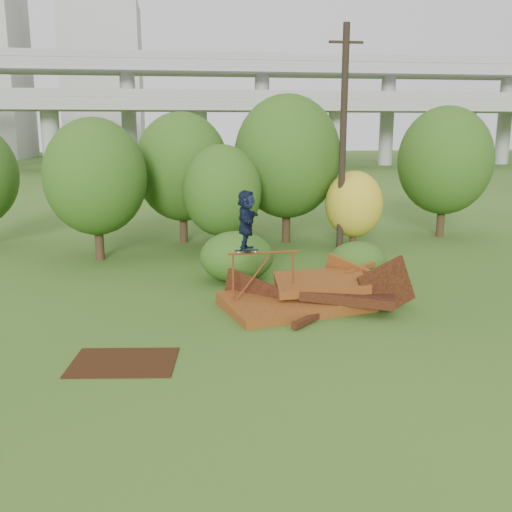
{
  "coord_description": "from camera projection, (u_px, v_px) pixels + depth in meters",
  "views": [
    {
      "loc": [
        -3.03,
        -13.91,
        5.21
      ],
      "look_at": [
        -0.8,
        2.0,
        1.6
      ],
      "focal_mm": 40.0,
      "sensor_mm": 36.0,
      "label": 1
    }
  ],
  "objects": [
    {
      "name": "utility_pole",
      "position": [
        343.0,
        140.0,
        23.43
      ],
      "size": [
        1.4,
        0.28,
        9.29
      ],
      "color": "black",
      "rests_on": "ground"
    },
    {
      "name": "freeway_overpass",
      "position": [
        197.0,
        88.0,
        73.53
      ],
      "size": [
        160.0,
        15.0,
        13.7
      ],
      "color": "gray",
      "rests_on": "ground"
    },
    {
      "name": "grind_rail",
      "position": [
        263.0,
        270.0,
        16.41
      ],
      "size": [
        2.06,
        0.17,
        1.76
      ],
      "color": "maroon",
      "rests_on": "ground"
    },
    {
      "name": "tree_0",
      "position": [
        95.0,
        177.0,
        22.4
      ],
      "size": [
        4.01,
        4.01,
        5.65
      ],
      "color": "black",
      "rests_on": "ground"
    },
    {
      "name": "tree_2",
      "position": [
        222.0,
        191.0,
        23.25
      ],
      "size": [
        3.26,
        3.26,
        4.59
      ],
      "color": "black",
      "rests_on": "ground"
    },
    {
      "name": "skater",
      "position": [
        246.0,
        220.0,
        16.0
      ],
      "size": [
        0.89,
        1.66,
        1.7
      ],
      "primitive_type": "imported",
      "rotation": [
        0.0,
        0.0,
        1.32
      ],
      "color": "black",
      "rests_on": "skateboard"
    },
    {
      "name": "flat_plate",
      "position": [
        124.0,
        362.0,
        12.94
      ],
      "size": [
        2.53,
        1.95,
        0.03
      ],
      "primitive_type": "cube",
      "rotation": [
        0.0,
        0.0,
        -0.12
      ],
      "color": "black",
      "rests_on": "ground"
    },
    {
      "name": "skateboard",
      "position": [
        246.0,
        250.0,
        16.19
      ],
      "size": [
        0.68,
        0.22,
        0.07
      ],
      "rotation": [
        0.0,
        0.0,
        0.05
      ],
      "color": "black",
      "rests_on": "grind_rail"
    },
    {
      "name": "shrub_left",
      "position": [
        237.0,
        257.0,
        19.67
      ],
      "size": [
        2.54,
        2.35,
        1.76
      ],
      "primitive_type": "ellipsoid",
      "color": "#1C4412",
      "rests_on": "ground"
    },
    {
      "name": "tree_3",
      "position": [
        287.0,
        157.0,
        25.88
      ],
      "size": [
        4.85,
        4.85,
        6.73
      ],
      "color": "black",
      "rests_on": "ground"
    },
    {
      "name": "scrap_pile",
      "position": [
        311.0,
        296.0,
        16.89
      ],
      "size": [
        5.89,
        3.73,
        1.94
      ],
      "color": "#51270E",
      "rests_on": "ground"
    },
    {
      "name": "building_right",
      "position": [
        104.0,
        81.0,
        108.31
      ],
      "size": [
        14.0,
        14.0,
        28.0
      ],
      "primitive_type": "cube",
      "color": "#9E9E99",
      "rests_on": "ground"
    },
    {
      "name": "tree_4",
      "position": [
        354.0,
        204.0,
        24.64
      ],
      "size": [
        2.49,
        2.49,
        3.44
      ],
      "color": "black",
      "rests_on": "ground"
    },
    {
      "name": "ground",
      "position": [
        297.0,
        331.0,
        14.99
      ],
      "size": [
        240.0,
        240.0,
        0.0
      ],
      "primitive_type": "plane",
      "color": "#2D5116",
      "rests_on": "ground"
    },
    {
      "name": "shrub_right",
      "position": [
        358.0,
        262.0,
        19.6
      ],
      "size": [
        2.01,
        1.84,
        1.42
      ],
      "primitive_type": "ellipsoid",
      "color": "#1C4412",
      "rests_on": "ground"
    },
    {
      "name": "tree_1",
      "position": [
        182.0,
        167.0,
        25.89
      ],
      "size": [
        4.28,
        4.28,
        5.96
      ],
      "color": "black",
      "rests_on": "ground"
    },
    {
      "name": "tree_5",
      "position": [
        445.0,
        161.0,
        27.21
      ],
      "size": [
        4.46,
        4.46,
        6.27
      ],
      "color": "black",
      "rests_on": "ground"
    }
  ]
}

